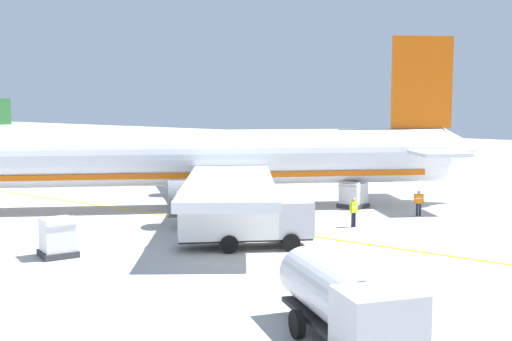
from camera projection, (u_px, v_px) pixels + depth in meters
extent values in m
cylinder|color=silver|center=(189.00, 158.00, 45.21)|extent=(27.51, 28.76, 3.80)
cone|color=silver|center=(461.00, 149.00, 47.64)|extent=(4.55, 4.54, 3.23)
cube|color=silver|center=(230.00, 184.00, 36.53)|extent=(15.62, 13.54, 0.50)
cylinder|color=slate|center=(195.00, 199.00, 39.13)|extent=(3.80, 3.84, 2.20)
cube|color=silver|center=(210.00, 155.00, 54.55)|extent=(14.05, 15.28, 0.50)
cylinder|color=slate|center=(189.00, 174.00, 51.75)|extent=(3.80, 3.84, 2.20)
cube|color=#D8590C|center=(422.00, 83.00, 46.73)|extent=(3.29, 3.44, 6.50)
cube|color=silver|center=(420.00, 149.00, 47.25)|extent=(9.75, 9.47, 0.24)
cube|color=#D8590C|center=(189.00, 173.00, 45.32)|extent=(24.89, 26.01, 0.36)
cylinder|color=black|center=(213.00, 206.00, 43.16)|extent=(1.01, 1.04, 1.10)
cylinder|color=gray|center=(213.00, 194.00, 43.07)|extent=(0.20, 0.20, 0.50)
cylinder|color=black|center=(209.00, 194.00, 48.29)|extent=(1.01, 1.04, 1.10)
cylinder|color=gray|center=(209.00, 183.00, 48.20)|extent=(0.20, 0.20, 0.50)
cube|color=silver|center=(293.00, 218.00, 33.73)|extent=(2.83, 2.82, 1.80)
cube|color=#192333|center=(309.00, 210.00, 33.80)|extent=(1.39, 1.33, 0.94)
cube|color=white|center=(227.00, 215.00, 33.28)|extent=(5.01, 5.11, 2.21)
cube|color=#262628|center=(245.00, 238.00, 33.52)|extent=(5.78, 5.96, 0.16)
cylinder|color=black|center=(284.00, 233.00, 34.89)|extent=(0.82, 0.85, 0.90)
cylinder|color=black|center=(291.00, 243.00, 32.73)|extent=(0.82, 0.85, 0.90)
cylinder|color=black|center=(225.00, 235.00, 34.50)|extent=(0.82, 0.85, 0.90)
cylinder|color=black|center=(229.00, 244.00, 32.33)|extent=(0.82, 0.85, 0.90)
cube|color=silver|center=(379.00, 323.00, 18.01)|extent=(2.84, 2.76, 1.80)
cube|color=#192333|center=(394.00, 320.00, 17.16)|extent=(1.53, 1.17, 0.94)
cylinder|color=silver|center=(329.00, 289.00, 21.18)|extent=(4.21, 4.79, 1.80)
cube|color=#262628|center=(341.00, 328.00, 20.43)|extent=(5.23, 6.27, 0.16)
cylinder|color=black|center=(360.00, 317.00, 21.62)|extent=(0.76, 0.89, 0.90)
cylinder|color=black|center=(297.00, 324.00, 20.97)|extent=(0.76, 0.89, 0.90)
cube|color=#333338|center=(58.00, 253.00, 31.71)|extent=(2.11, 2.11, 0.30)
cube|color=silver|center=(57.00, 234.00, 31.61)|extent=(1.85, 1.85, 1.56)
cube|color=silver|center=(60.00, 223.00, 31.12)|extent=(1.57, 1.08, 0.54)
cube|color=#333338|center=(353.00, 205.00, 45.78)|extent=(1.81, 1.81, 0.30)
cube|color=silver|center=(353.00, 193.00, 45.68)|extent=(1.59, 1.59, 1.43)
cube|color=silver|center=(349.00, 186.00, 45.23)|extent=(0.73, 1.54, 0.55)
cylinder|color=#191E33|center=(352.00, 220.00, 38.83)|extent=(0.14, 0.14, 0.87)
cylinder|color=#191E33|center=(355.00, 220.00, 38.94)|extent=(0.14, 0.14, 0.87)
cube|color=#CCE519|center=(354.00, 207.00, 38.80)|extent=(0.49, 0.34, 0.65)
cube|color=silver|center=(354.00, 207.00, 38.80)|extent=(0.50, 0.36, 0.06)
sphere|color=tan|center=(354.00, 200.00, 38.75)|extent=(0.23, 0.23, 0.23)
cylinder|color=#CCE519|center=(350.00, 207.00, 38.64)|extent=(0.09, 0.09, 0.62)
cylinder|color=#CCE519|center=(357.00, 206.00, 38.96)|extent=(0.09, 0.09, 0.62)
cylinder|color=#191E33|center=(417.00, 210.00, 42.59)|extent=(0.14, 0.14, 0.82)
cylinder|color=#191E33|center=(420.00, 210.00, 42.55)|extent=(0.14, 0.14, 0.82)
cube|color=orange|center=(419.00, 199.00, 42.49)|extent=(0.38, 0.49, 0.61)
cube|color=silver|center=(419.00, 198.00, 42.49)|extent=(0.39, 0.50, 0.06)
sphere|color=tan|center=(419.00, 192.00, 42.45)|extent=(0.22, 0.22, 0.22)
cylinder|color=orange|center=(414.00, 198.00, 42.55)|extent=(0.09, 0.09, 0.58)
cylinder|color=orange|center=(423.00, 198.00, 42.43)|extent=(0.09, 0.09, 0.58)
cylinder|color=#191E33|center=(258.00, 217.00, 39.89)|extent=(0.14, 0.14, 0.80)
cylinder|color=#191E33|center=(260.00, 218.00, 39.78)|extent=(0.14, 0.14, 0.80)
cube|color=#CCE519|center=(259.00, 206.00, 39.76)|extent=(0.22, 0.44, 0.60)
cube|color=silver|center=(259.00, 206.00, 39.75)|extent=(0.23, 0.45, 0.06)
sphere|color=tan|center=(259.00, 199.00, 39.71)|extent=(0.22, 0.22, 0.22)
cylinder|color=#CCE519|center=(256.00, 205.00, 39.91)|extent=(0.09, 0.09, 0.57)
cylinder|color=#CCE519|center=(263.00, 206.00, 39.60)|extent=(0.09, 0.09, 0.57)
cube|color=yellow|center=(218.00, 223.00, 40.25)|extent=(0.30, 60.00, 0.01)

